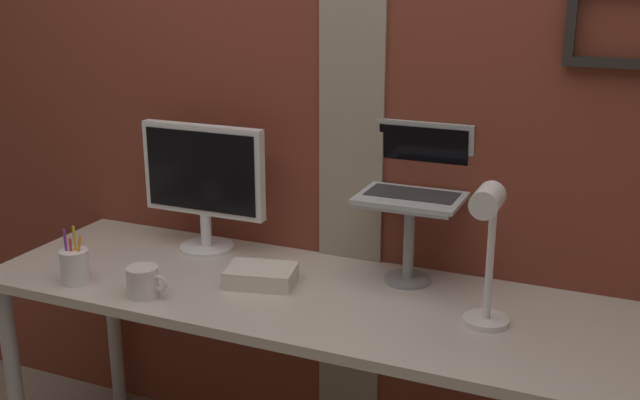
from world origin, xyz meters
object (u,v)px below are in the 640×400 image
(monitor, at_px, (203,177))
(desk_lamp, at_px, (488,241))
(pen_cup, at_px, (75,266))
(laptop, at_px, (417,176))
(coffee_mug, at_px, (144,282))

(monitor, distance_m, desk_lamp, 1.00)
(desk_lamp, relative_size, pen_cup, 2.26)
(laptop, height_order, coffee_mug, laptop)
(monitor, height_order, coffee_mug, monitor)
(pen_cup, xyz_separation_m, coffee_mug, (0.24, 0.00, -0.01))
(monitor, relative_size, coffee_mug, 3.37)
(monitor, bearing_deg, coffee_mug, -84.56)
(monitor, bearing_deg, desk_lamp, -13.99)
(monitor, bearing_deg, laptop, 4.99)
(monitor, xyz_separation_m, pen_cup, (-0.21, -0.40, -0.20))
(monitor, distance_m, pen_cup, 0.49)
(laptop, xyz_separation_m, coffee_mug, (-0.66, -0.46, -0.27))
(laptop, distance_m, coffee_mug, 0.85)
(pen_cup, bearing_deg, coffee_mug, 0.04)
(monitor, relative_size, desk_lamp, 1.08)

